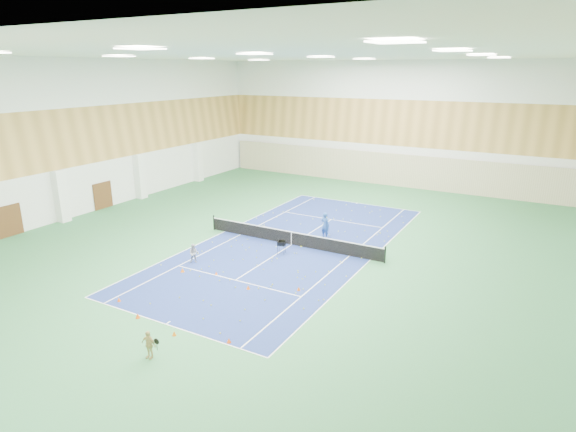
{
  "coord_description": "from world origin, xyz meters",
  "views": [
    {
      "loc": [
        14.44,
        -26.19,
        11.19
      ],
      "look_at": [
        -0.2,
        -0.09,
        2.0
      ],
      "focal_mm": 30.0,
      "sensor_mm": 36.0,
      "label": 1
    }
  ],
  "objects": [
    {
      "name": "ceiling_light_grid",
      "position": [
        0.0,
        0.0,
        11.92
      ],
      "size": [
        21.4,
        25.4,
        0.06
      ],
      "primitive_type": null,
      "color": "silver",
      "rests_on": "room_shell"
    },
    {
      "name": "ground",
      "position": [
        0.0,
        0.0,
        0.0
      ],
      "size": [
        40.0,
        40.0,
        0.0
      ],
      "primitive_type": "plane",
      "color": "#2E6D3F",
      "rests_on": "ground"
    },
    {
      "name": "room_shell",
      "position": [
        0.0,
        0.0,
        6.0
      ],
      "size": [
        36.0,
        40.0,
        12.0
      ],
      "primitive_type": null,
      "color": "white",
      "rests_on": "ground"
    },
    {
      "name": "coach",
      "position": [
        1.35,
        2.35,
        0.92
      ],
      "size": [
        0.76,
        0.59,
        1.84
      ],
      "primitive_type": "imported",
      "rotation": [
        0.0,
        0.0,
        2.89
      ],
      "color": "#1F4692",
      "rests_on": "ground"
    },
    {
      "name": "tennis_net",
      "position": [
        0.0,
        0.0,
        0.55
      ],
      "size": [
        12.8,
        0.1,
        1.1
      ],
      "primitive_type": null,
      "color": "black",
      "rests_on": "ground"
    },
    {
      "name": "cone_svc_b",
      "position": [
        -1.39,
        -6.31,
        0.1
      ],
      "size": [
        0.18,
        0.18,
        0.19
      ],
      "primitive_type": "cone",
      "color": "#F2510C",
      "rests_on": "ground"
    },
    {
      "name": "court_surface",
      "position": [
        0.0,
        0.0,
        0.01
      ],
      "size": [
        10.97,
        23.77,
        0.01
      ],
      "primitive_type": "cube",
      "color": "navy",
      "rests_on": "ground"
    },
    {
      "name": "ball_cart",
      "position": [
        0.22,
        -1.68,
        0.42
      ],
      "size": [
        0.61,
        0.61,
        0.84
      ],
      "primitive_type": null,
      "rotation": [
        0.0,
        0.0,
        0.29
      ],
      "color": "black",
      "rests_on": "ground"
    },
    {
      "name": "wood_cladding",
      "position": [
        0.0,
        0.0,
        8.0
      ],
      "size": [
        36.0,
        40.0,
        8.0
      ],
      "primitive_type": null,
      "color": "tan",
      "rests_on": "room_shell"
    },
    {
      "name": "tennis_balls_scatter",
      "position": [
        0.0,
        0.0,
        0.05
      ],
      "size": [
        10.57,
        22.77,
        0.07
      ],
      "primitive_type": null,
      "color": "#C5D123",
      "rests_on": "ground"
    },
    {
      "name": "cone_base_b",
      "position": [
        -1.55,
        -12.09,
        0.12
      ],
      "size": [
        0.21,
        0.21,
        0.24
      ],
      "primitive_type": "cone",
      "color": "#DC460B",
      "rests_on": "ground"
    },
    {
      "name": "cone_svc_d",
      "position": [
        3.65,
        -5.81,
        0.11
      ],
      "size": [
        0.2,
        0.2,
        0.22
      ],
      "primitive_type": "cone",
      "color": "#DA520B",
      "rests_on": "ground"
    },
    {
      "name": "back_curtain",
      "position": [
        0.0,
        19.75,
        1.6
      ],
      "size": [
        35.4,
        0.16,
        3.2
      ],
      "primitive_type": "cube",
      "color": "#C6B793",
      "rests_on": "ground"
    },
    {
      "name": "door_left_b",
      "position": [
        -17.92,
        0.0,
        1.1
      ],
      "size": [
        0.08,
        1.8,
        2.2
      ],
      "primitive_type": "cube",
      "color": "#593319",
      "rests_on": "ground"
    },
    {
      "name": "cone_svc_c",
      "position": [
        1.24,
        -6.99,
        0.11
      ],
      "size": [
        0.21,
        0.21,
        0.23
      ],
      "primitive_type": "cone",
      "color": "#F8590D",
      "rests_on": "ground"
    },
    {
      "name": "cone_base_c",
      "position": [
        1.0,
        -12.42,
        0.11
      ],
      "size": [
        0.19,
        0.19,
        0.21
      ],
      "primitive_type": "cone",
      "color": "#DF620B",
      "rests_on": "ground"
    },
    {
      "name": "child_court",
      "position": [
        -3.62,
        -5.53,
        0.6
      ],
      "size": [
        0.73,
        0.7,
        1.19
      ],
      "primitive_type": "imported",
      "rotation": [
        0.0,
        0.0,
        0.6
      ],
      "color": "#93949B",
      "rests_on": "ground"
    },
    {
      "name": "cone_base_a",
      "position": [
        -3.64,
        -11.33,
        0.11
      ],
      "size": [
        0.19,
        0.19,
        0.21
      ],
      "primitive_type": "cone",
      "color": "#D6420B",
      "rests_on": "ground"
    },
    {
      "name": "cone_svc_a",
      "position": [
        -3.3,
        -6.97,
        0.13
      ],
      "size": [
        0.23,
        0.23,
        0.25
      ],
      "primitive_type": "cone",
      "color": "#DC5F0B",
      "rests_on": "ground"
    },
    {
      "name": "door_left_a",
      "position": [
        -17.92,
        -8.0,
        1.1
      ],
      "size": [
        0.08,
        1.8,
        2.2
      ],
      "primitive_type": "cube",
      "color": "#593319",
      "rests_on": "ground"
    },
    {
      "name": "child_apron",
      "position": [
        1.3,
        -14.19,
        0.61
      ],
      "size": [
        0.72,
        0.32,
        1.21
      ],
      "primitive_type": "imported",
      "rotation": [
        0.0,
        0.0,
        0.04
      ],
      "color": "tan",
      "rests_on": "ground"
    },
    {
      "name": "cone_base_d",
      "position": [
        3.43,
        -11.72,
        0.11
      ],
      "size": [
        0.2,
        0.2,
        0.22
      ],
      "primitive_type": "cone",
      "color": "#F1490C",
      "rests_on": "ground"
    }
  ]
}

